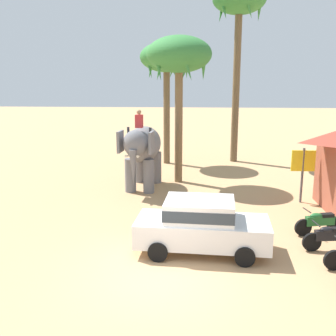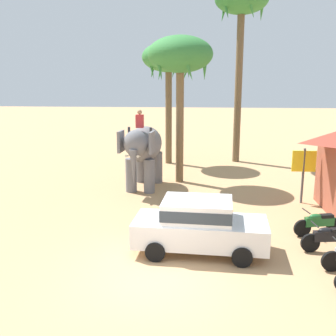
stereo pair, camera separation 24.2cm
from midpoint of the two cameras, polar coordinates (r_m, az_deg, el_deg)
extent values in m
plane|color=tan|center=(11.40, -2.07, -15.43)|extent=(120.00, 120.00, 0.00)
cube|color=white|center=(12.77, 4.31, -8.87)|extent=(4.21, 1.98, 0.76)
cube|color=white|center=(12.53, 3.90, -5.88)|extent=(2.20, 1.70, 0.64)
cube|color=#2D3842|center=(12.53, 3.90, -5.88)|extent=(2.23, 1.72, 0.35)
cylinder|color=black|center=(13.70, 9.87, -9.19)|extent=(0.61, 0.22, 0.60)
cylinder|color=black|center=(12.14, 10.19, -12.19)|extent=(0.61, 0.22, 0.60)
cylinder|color=black|center=(13.81, -0.85, -8.81)|extent=(0.61, 0.22, 0.60)
cylinder|color=black|center=(12.26, -2.01, -11.72)|extent=(0.61, 0.22, 0.60)
ellipsoid|color=slate|center=(19.70, -3.81, 3.38)|extent=(1.92, 3.25, 1.70)
cylinder|color=slate|center=(19.00, -3.10, -1.14)|extent=(0.52, 0.52, 1.60)
cylinder|color=slate|center=(19.20, -5.66, -1.03)|extent=(0.52, 0.52, 1.60)
cylinder|color=slate|center=(20.76, -1.99, 0.09)|extent=(0.52, 0.52, 1.60)
cylinder|color=slate|center=(20.95, -4.35, 0.18)|extent=(0.52, 0.52, 1.60)
ellipsoid|color=slate|center=(18.10, -5.01, 3.46)|extent=(1.20, 1.11, 1.20)
cube|color=slate|center=(18.02, -2.71, 3.62)|extent=(0.20, 0.81, 0.96)
cube|color=slate|center=(18.38, -7.11, 3.72)|extent=(0.20, 0.81, 0.96)
cone|color=slate|center=(17.86, -5.30, 0.06)|extent=(0.40, 0.40, 1.60)
cone|color=beige|center=(17.74, -4.48, 1.64)|extent=(0.18, 0.57, 0.21)
cone|color=beige|center=(17.87, -6.10, 1.69)|extent=(0.18, 0.57, 0.21)
cube|color=red|center=(18.72, -4.47, 6.58)|extent=(0.36, 0.27, 0.60)
sphere|color=#A87A56|center=(18.68, -4.49, 7.86)|extent=(0.22, 0.22, 0.22)
cylinder|color=#333338|center=(18.67, -2.88, 4.88)|extent=(0.12, 0.12, 0.55)
cylinder|color=#333338|center=(18.92, -5.97, 4.93)|extent=(0.12, 0.12, 0.55)
cylinder|color=black|center=(12.62, 21.81, -11.96)|extent=(0.61, 0.16, 0.60)
cylinder|color=black|center=(13.65, 19.09, -9.83)|extent=(0.61, 0.18, 0.60)
cube|color=black|center=(13.81, 21.48, -8.77)|extent=(1.04, 0.33, 0.32)
ellipsoid|color=black|center=(13.68, 20.97, -8.12)|extent=(0.47, 0.29, 0.20)
cylinder|color=black|center=(13.46, 19.64, -7.35)|extent=(0.11, 0.55, 0.04)
cylinder|color=black|center=(14.78, 18.04, -7.97)|extent=(0.61, 0.23, 0.60)
cylinder|color=black|center=(15.35, 22.06, -7.51)|extent=(0.61, 0.23, 0.60)
cube|color=#23662D|center=(14.99, 20.16, -6.95)|extent=(1.04, 0.42, 0.32)
ellipsoid|color=#23662D|center=(14.86, 19.70, -6.35)|extent=(0.48, 0.33, 0.20)
cube|color=black|center=(15.05, 21.05, -6.22)|extent=(0.48, 0.31, 0.12)
cylinder|color=black|center=(14.62, 18.52, -5.66)|extent=(0.16, 0.55, 0.04)
cylinder|color=brown|center=(25.09, -0.47, 7.74)|extent=(0.40, 0.40, 6.27)
ellipsoid|color=#337A38|center=(25.01, -0.48, 15.37)|extent=(3.20, 3.20, 1.80)
cone|color=#337A38|center=(24.94, 2.36, 14.22)|extent=(0.40, 0.92, 1.64)
cone|color=#337A38|center=(26.11, 0.53, 14.17)|extent=(0.91, 0.57, 1.67)
cone|color=#337A38|center=(25.78, -2.59, 14.17)|extent=(0.73, 0.83, 1.69)
cone|color=#337A38|center=(24.38, -2.95, 14.24)|extent=(0.73, 0.83, 1.69)
cone|color=#337A38|center=(23.83, 0.25, 14.29)|extent=(0.91, 0.57, 1.67)
cylinder|color=brown|center=(20.56, 1.17, 6.49)|extent=(0.39, 0.39, 6.21)
ellipsoid|color=#337A38|center=(20.46, 1.22, 15.73)|extent=(3.20, 3.20, 1.80)
cone|color=#337A38|center=(20.43, 4.68, 14.30)|extent=(0.40, 0.92, 1.64)
cone|color=#337A38|center=(21.57, 2.35, 14.25)|extent=(0.91, 0.57, 1.67)
cone|color=#337A38|center=(21.20, -1.42, 14.28)|extent=(0.73, 0.83, 1.69)
cone|color=#337A38|center=(19.80, -1.77, 14.38)|extent=(0.73, 0.83, 1.69)
cone|color=#337A38|center=(19.29, 2.21, 14.41)|extent=(0.91, 0.57, 1.67)
cylinder|color=brown|center=(25.90, 9.31, 11.44)|extent=(0.44, 0.44, 9.62)
cone|color=#337A38|center=(26.33, 12.48, 21.19)|extent=(0.40, 0.92, 1.64)
cone|color=#337A38|center=(27.35, 10.25, 20.97)|extent=(0.91, 0.57, 1.67)
cone|color=#337A38|center=(26.80, 7.31, 21.23)|extent=(0.73, 0.83, 1.69)
cone|color=#337A38|center=(25.41, 7.53, 21.69)|extent=(0.73, 0.83, 1.69)
cone|color=#337A38|center=(25.10, 10.89, 21.68)|extent=(0.91, 0.57, 1.67)
cylinder|color=#4C4C51|center=(18.31, 18.00, -1.02)|extent=(0.10, 0.10, 2.40)
cube|color=yellow|center=(18.17, 18.15, 0.97)|extent=(1.00, 0.08, 0.90)
camera|label=1|loc=(0.12, -90.41, -0.09)|focal=43.31mm
camera|label=2|loc=(0.12, 89.59, 0.09)|focal=43.31mm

